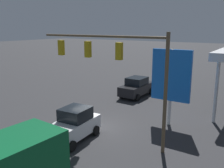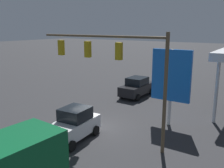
% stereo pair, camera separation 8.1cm
% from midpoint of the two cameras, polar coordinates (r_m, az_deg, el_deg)
% --- Properties ---
extents(ground_plane, '(200.00, 200.00, 0.00)m').
position_cam_midpoint_polar(ground_plane, '(17.53, -3.54, -10.01)').
color(ground_plane, '#2D2D30').
extents(traffic_signal_assembly, '(8.88, 0.43, 6.59)m').
position_cam_midpoint_polar(traffic_signal_assembly, '(14.73, 0.17, 5.60)').
color(traffic_signal_assembly, brown).
rests_on(traffic_signal_assembly, ground).
extents(price_sign, '(2.75, 0.27, 5.36)m').
position_cam_midpoint_polar(price_sign, '(17.63, 13.48, 1.60)').
color(price_sign, silver).
rests_on(price_sign, ground).
extents(sedan_waiting, '(2.13, 4.44, 1.93)m').
position_cam_midpoint_polar(sedan_waiting, '(25.07, 5.83, -0.68)').
color(sedan_waiting, black).
rests_on(sedan_waiting, ground).
extents(hatchback_crossing, '(2.18, 3.91, 1.97)m').
position_cam_midpoint_polar(hatchback_crossing, '(15.74, -8.70, -9.17)').
color(hatchback_crossing, silver).
rests_on(hatchback_crossing, ground).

